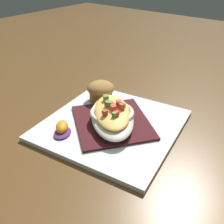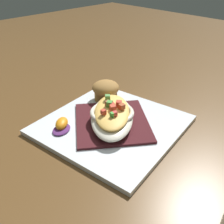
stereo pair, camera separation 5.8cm
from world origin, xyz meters
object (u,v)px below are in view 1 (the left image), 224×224
at_px(square_plate, 112,125).
at_px(gratin_dish, 112,114).
at_px(muffin, 101,91).
at_px(orange_garnish, 62,129).

height_order(square_plate, gratin_dish, gratin_dish).
bearing_deg(muffin, orange_garnish, 9.35).
bearing_deg(square_plate, muffin, -126.56).
height_order(muffin, orange_garnish, muffin).
distance_m(gratin_dish, orange_garnish, 0.12).
height_order(gratin_dish, orange_garnish, gratin_dish).
bearing_deg(square_plate, gratin_dish, 143.61).
xyz_separation_m(muffin, orange_garnish, (0.16, 0.03, -0.02)).
distance_m(square_plate, gratin_dish, 0.03).
bearing_deg(gratin_dish, orange_garnish, -34.55).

